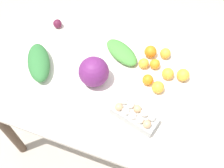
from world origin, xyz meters
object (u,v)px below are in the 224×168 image
greens_bunch_beet_tops (122,52)px  orange_0 (168,74)px  orange_6 (148,80)px  egg_carton (135,115)px  orange_4 (165,53)px  beet_root (58,24)px  cabbage_purple (94,72)px  orange_1 (150,52)px  orange_3 (155,64)px  orange_2 (158,87)px  orange_5 (183,75)px  orange_7 (144,63)px  greens_bunch_dandelion (39,62)px

greens_bunch_beet_tops → orange_0: orange_0 is taller
orange_0 → orange_6: size_ratio=1.09×
egg_carton → orange_4: bearing=-81.1°
beet_root → orange_0: orange_0 is taller
cabbage_purple → egg_carton: 0.34m
greens_bunch_beet_tops → orange_1: orange_1 is taller
cabbage_purple → orange_3: (-0.31, -0.23, -0.06)m
cabbage_purple → orange_2: size_ratio=2.45×
greens_bunch_beet_tops → orange_5: 0.41m
orange_1 → orange_7: bearing=81.2°
orange_3 → orange_5: bearing=170.4°
greens_bunch_beet_tops → beet_root: (0.51, -0.10, -0.00)m
greens_bunch_dandelion → orange_7: 0.65m
orange_2 → orange_5: size_ratio=0.95×
cabbage_purple → orange_1: 0.41m
greens_bunch_dandelion → orange_3: (-0.68, -0.24, -0.01)m
orange_3 → orange_5: size_ratio=0.84×
beet_root → egg_carton: bearing=144.8°
greens_bunch_dandelion → orange_1: bearing=-152.5°
egg_carton → greens_bunch_dandelion: size_ratio=0.89×
orange_1 → orange_7: 0.10m
orange_2 → cabbage_purple: bearing=9.5°
cabbage_purple → orange_6: size_ratio=2.70×
orange_0 → orange_7: orange_0 is taller
greens_bunch_beet_tops → orange_0: (-0.32, 0.07, 0.00)m
orange_2 → orange_3: orange_2 is taller
orange_5 → beet_root: bearing=-9.5°
cabbage_purple → greens_bunch_beet_tops: cabbage_purple is taller
egg_carton → greens_bunch_dandelion: bearing=3.0°
egg_carton → greens_bunch_beet_tops: bearing=-47.2°
orange_5 → orange_7: (0.25, -0.01, -0.01)m
orange_5 → greens_bunch_beet_tops: bearing=-7.3°
egg_carton → orange_3: size_ratio=4.26×
greens_bunch_dandelion → orange_3: size_ratio=4.76×
cabbage_purple → greens_bunch_dandelion: cabbage_purple is taller
beet_root → orange_3: orange_3 is taller
greens_bunch_dandelion → beet_root: greens_bunch_dandelion is taller
orange_5 → orange_6: 0.22m
orange_5 → orange_7: bearing=-2.6°
orange_1 → orange_4: orange_1 is taller
orange_7 → orange_1: bearing=-98.8°
orange_2 → orange_6: size_ratio=1.10×
beet_root → orange_5: size_ratio=0.80×
greens_bunch_dandelion → egg_carton: bearing=167.7°
orange_2 → orange_7: size_ratio=1.11×
orange_7 → orange_2: bearing=130.9°
orange_4 → orange_5: orange_5 is taller
orange_6 → beet_root: bearing=-19.3°
orange_4 → orange_6: bearing=78.0°
orange_2 → orange_3: 0.18m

